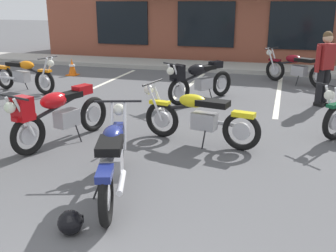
{
  "coord_description": "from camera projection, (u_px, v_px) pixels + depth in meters",
  "views": [
    {
      "loc": [
        1.34,
        -1.59,
        2.29
      ],
      "look_at": [
        -0.23,
        3.72,
        0.55
      ],
      "focal_mm": 42.37,
      "sensor_mm": 36.0,
      "label": 1
    }
  ],
  "objects": [
    {
      "name": "helmet_on_pavement",
      "position": [
        70.0,
        222.0,
        4.06
      ],
      "size": [
        0.26,
        0.26,
        0.26
      ],
      "color": "black",
      "rests_on": "ground_plane"
    },
    {
      "name": "motorcycle_green_cafe_racer",
      "position": [
        199.0,
        117.0,
        6.59
      ],
      "size": [
        2.09,
        0.78,
        0.98
      ],
      "color": "black",
      "rests_on": "ground_plane"
    },
    {
      "name": "motorcycle_foreground_classic",
      "position": [
        113.0,
        158.0,
        4.84
      ],
      "size": [
        0.99,
        2.04,
        0.98
      ],
      "color": "black",
      "rests_on": "ground_plane"
    },
    {
      "name": "motorcycle_silver_naked",
      "position": [
        296.0,
        68.0,
        11.38
      ],
      "size": [
        1.86,
        1.36,
        0.98
      ],
      "color": "black",
      "rests_on": "ground_plane"
    },
    {
      "name": "motorcycle_orange_scrambler",
      "position": [
        24.0,
        75.0,
        10.39
      ],
      "size": [
        2.09,
        0.77,
        0.98
      ],
      "color": "black",
      "rests_on": "ground_plane"
    },
    {
      "name": "sidewalk_kerb",
      "position": [
        245.0,
        68.0,
        13.87
      ],
      "size": [
        22.0,
        1.8,
        0.14
      ],
      "primitive_type": "cube",
      "color": "#A8A59E",
      "rests_on": "ground_plane"
    },
    {
      "name": "ground_plane",
      "position": [
        188.0,
        156.0,
        6.17
      ],
      "size": [
        80.0,
        80.0,
        0.0
      ],
      "primitive_type": "plane",
      "color": "#515154"
    },
    {
      "name": "motorcycle_red_sportbike",
      "position": [
        198.0,
        79.0,
        9.39
      ],
      "size": [
        1.39,
        1.84,
        0.98
      ],
      "color": "black",
      "rests_on": "ground_plane"
    },
    {
      "name": "person_in_black_shirt",
      "position": [
        325.0,
        64.0,
        8.88
      ],
      "size": [
        0.48,
        0.51,
        1.68
      ],
      "color": "black",
      "rests_on": "ground_plane"
    },
    {
      "name": "motorcycle_cream_vintage",
      "position": [
        57.0,
        114.0,
        6.53
      ],
      "size": [
        0.93,
        2.05,
        0.98
      ],
      "color": "black",
      "rests_on": "ground_plane"
    },
    {
      "name": "painted_stall_lines",
      "position": [
        231.0,
        91.0,
        10.59
      ],
      "size": [
        7.53,
        4.8,
        0.01
      ],
      "color": "silver",
      "rests_on": "ground_plane"
    },
    {
      "name": "brick_storefront_building",
      "position": [
        258.0,
        12.0,
        17.1
      ],
      "size": [
        17.42,
        6.2,
        3.73
      ],
      "color": "brown",
      "rests_on": "ground_plane"
    },
    {
      "name": "traffic_cone",
      "position": [
        72.0,
        67.0,
        12.81
      ],
      "size": [
        0.34,
        0.34,
        0.53
      ],
      "color": "orange",
      "rests_on": "ground_plane"
    }
  ]
}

